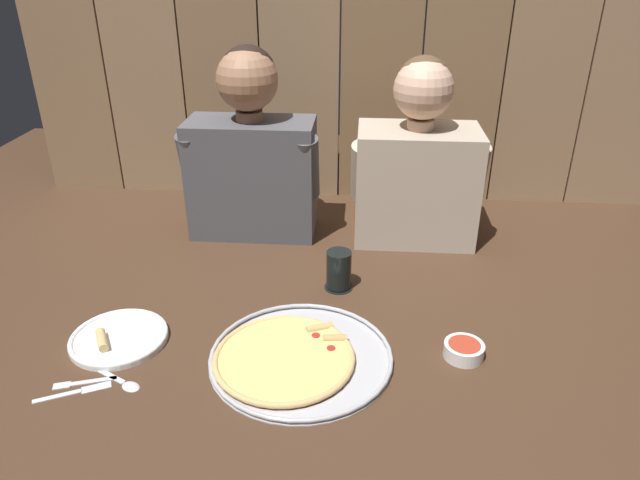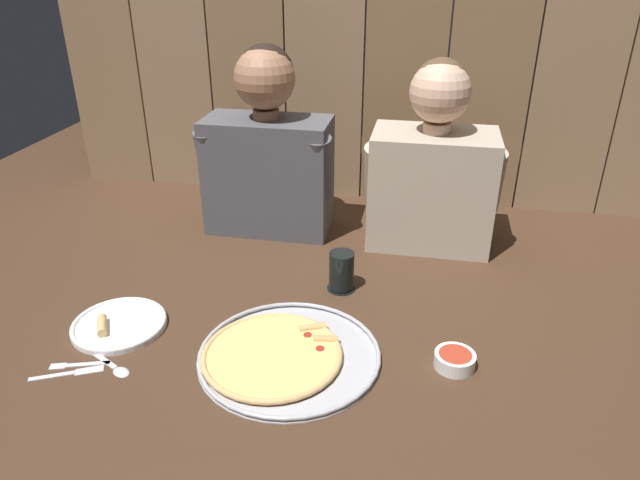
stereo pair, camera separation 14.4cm
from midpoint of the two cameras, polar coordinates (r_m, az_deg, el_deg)
The scene contains 11 objects.
ground_plane at distance 1.45m, azimuth -2.79°, elevation -8.27°, with size 3.20×3.20×0.00m, color #422B1C.
pizza_tray at distance 1.33m, azimuth -5.72°, elevation -11.47°, with size 0.42×0.42×0.03m.
dinner_plate at distance 1.48m, azimuth -21.96°, elevation -9.02°, with size 0.23×0.23×0.03m.
drinking_glass at distance 1.56m, azimuth -0.78°, elevation -3.08°, with size 0.08×0.08×0.11m.
dipping_bowl at distance 1.35m, azimuth 11.04°, elevation -10.67°, with size 0.09×0.09×0.03m.
table_fork at distance 1.39m, azimuth -25.32°, elevation -12.69°, with size 0.13×0.05×0.01m.
table_knife at distance 1.38m, azimuth -26.05°, elevation -13.46°, with size 0.15×0.08×0.01m.
table_spoon at distance 1.36m, azimuth -21.83°, elevation -12.96°, with size 0.13×0.08×0.01m.
diner_left at distance 1.82m, azimuth -9.10°, elevation 8.55°, with size 0.43×0.20×0.58m.
diner_right at distance 1.78m, azimuth 7.33°, elevation 7.52°, with size 0.40×0.23×0.56m.
wooden_backdrop_wall at distance 2.03m, azimuth -0.10°, elevation 19.84°, with size 2.19×0.03×1.16m.
Camera 1 is at (0.09, -1.18, 0.83)m, focal length 32.43 mm.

